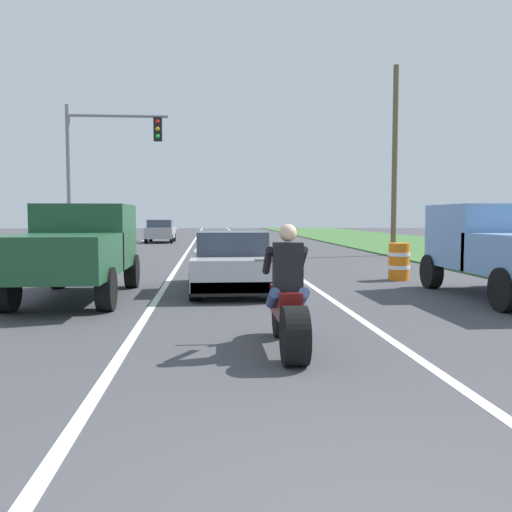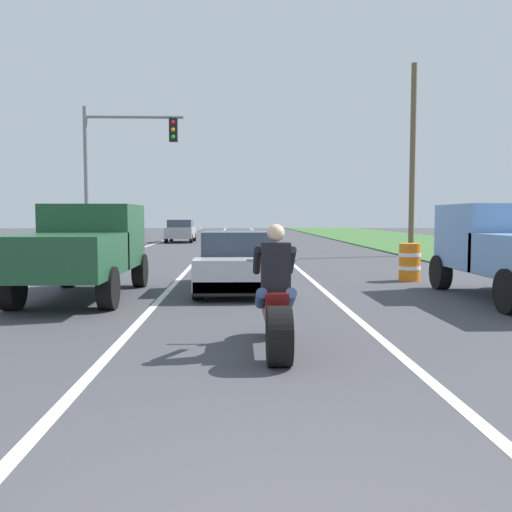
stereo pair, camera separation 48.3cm
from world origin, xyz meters
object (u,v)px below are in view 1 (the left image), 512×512
Objects in this scene: motorcycle_with_rider at (288,306)px; construction_barrel_nearest at (399,261)px; sports_car_silver at (231,263)px; pickup_truck_right_shoulder_light_blue at (506,246)px; distant_car_far_ahead at (161,231)px; traffic_light_mast_near at (99,159)px; pickup_truck_left_lane_dark_green at (77,246)px.

construction_barrel_nearest is at bearing 61.96° from motorcycle_with_rider.
pickup_truck_right_shoulder_light_blue is (5.65, -1.77, 0.48)m from sports_car_silver.
traffic_light_mast_near is at bearing -93.82° from distant_car_far_ahead.
motorcycle_with_rider is 0.51× the size of sports_car_silver.
sports_car_silver is 4.30× the size of construction_barrel_nearest.
pickup_truck_right_shoulder_light_blue is at bearing -70.18° from distant_car_far_ahead.
motorcycle_with_rider is 0.46× the size of pickup_truck_left_lane_dark_green.
pickup_truck_right_shoulder_light_blue is 4.80× the size of construction_barrel_nearest.
construction_barrel_nearest is at bearing -39.21° from traffic_light_mast_near.
traffic_light_mast_near reaches higher than distant_car_far_ahead.
construction_barrel_nearest is (4.58, 1.68, -0.13)m from sports_car_silver.
distant_car_far_ahead reaches higher than sports_car_silver.
traffic_light_mast_near is 1.50× the size of distant_car_far_ahead.
sports_car_silver is 0.90× the size of pickup_truck_left_lane_dark_green.
pickup_truck_left_lane_dark_green is (-3.24, -1.08, 0.48)m from sports_car_silver.
distant_car_far_ahead is at bearing 86.18° from traffic_light_mast_near.
construction_barrel_nearest is at bearing -69.79° from distant_car_far_ahead.
traffic_light_mast_near is at bearing 117.11° from sports_car_silver.
motorcycle_with_rider is 0.46× the size of pickup_truck_right_shoulder_light_blue.
sports_car_silver is 5.94m from pickup_truck_right_shoulder_light_blue.
traffic_light_mast_near is 15.40m from distant_car_far_ahead.
sports_car_silver is at bearing -62.89° from traffic_light_mast_near.
motorcycle_with_rider reaches higher than sports_car_silver.
traffic_light_mast_near reaches higher than construction_barrel_nearest.
motorcycle_with_rider is at bearing -71.18° from traffic_light_mast_near.
motorcycle_with_rider is at bearing -118.04° from construction_barrel_nearest.
distant_car_far_ahead is at bearing 97.92° from motorcycle_with_rider.
motorcycle_with_rider is at bearing -140.51° from pickup_truck_right_shoulder_light_blue.
traffic_light_mast_near is 12.54m from construction_barrel_nearest.
pickup_truck_left_lane_dark_green is 1.00× the size of pickup_truck_right_shoulder_light_blue.
construction_barrel_nearest is at bearing 107.24° from pickup_truck_right_shoulder_light_blue.
sports_car_silver is 10.96m from traffic_light_mast_near.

